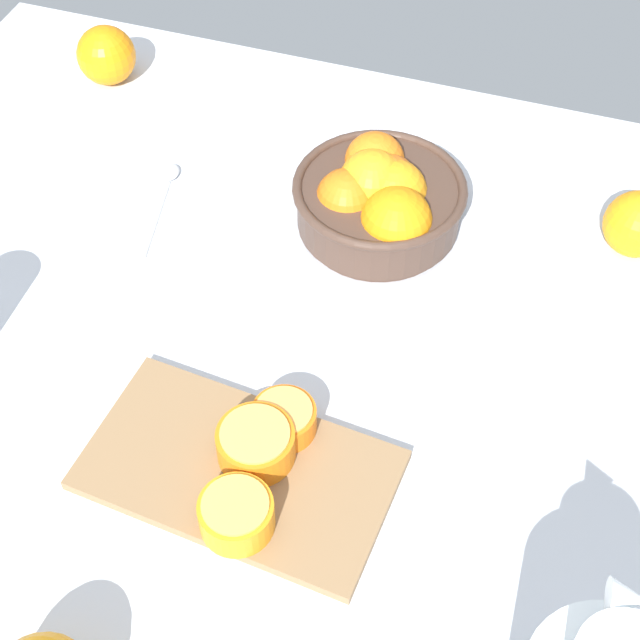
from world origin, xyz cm
name	(u,v)px	position (x,y,z in cm)	size (l,w,h in cm)	color
ground_plane	(292,363)	(0.00, 0.00, -1.50)	(132.00, 108.62, 3.00)	silver
fruit_bowl	(379,199)	(3.54, 22.39, 5.15)	(21.36, 21.36, 10.99)	#473328
cutting_board	(240,470)	(0.09, -16.14, 0.66)	(31.14, 17.26, 1.31)	olive
orange_half_0	(284,419)	(2.84, -10.25, 2.96)	(6.77, 6.77, 3.36)	orange
orange_half_1	(256,444)	(1.25, -14.18, 3.29)	(8.02, 8.02, 4.02)	orange
orange_half_2	(236,514)	(2.29, -22.12, 3.26)	(7.34, 7.34, 3.95)	orange
loose_orange_2	(106,55)	(-42.50, 40.12, 4.25)	(8.50, 8.50, 8.50)	orange
loose_orange_3	(637,224)	(34.19, 29.06, 4.09)	(8.19, 8.19, 8.19)	orange
spoon	(164,194)	(-24.57, 19.50, 0.43)	(4.80, 16.97, 1.00)	silver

